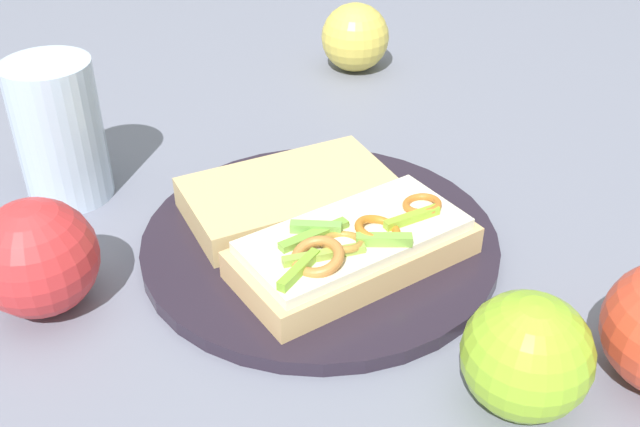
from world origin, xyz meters
name	(u,v)px	position (x,y,z in m)	size (l,w,h in m)	color
ground_plane	(320,247)	(0.00, 0.00, 0.00)	(2.00, 2.00, 0.00)	slate
plate	(320,241)	(0.00, 0.00, 0.01)	(0.27, 0.27, 0.01)	#251D2A
sandwich	(354,247)	(0.01, 0.04, 0.03)	(0.19, 0.12, 0.04)	tan
bread_slice_side	(289,196)	(-0.01, -0.04, 0.02)	(0.16, 0.09, 0.03)	tan
apple_0	(355,37)	(-0.27, -0.21, 0.04)	(0.08, 0.08, 0.08)	#D7C14D
apple_2	(527,356)	(0.03, 0.19, 0.04)	(0.08, 0.08, 0.08)	#8DBE2B
apple_3	(37,258)	(0.18, -0.09, 0.04)	(0.08, 0.08, 0.08)	red
drinking_glass	(59,132)	(0.09, -0.21, 0.06)	(0.07, 0.07, 0.12)	silver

